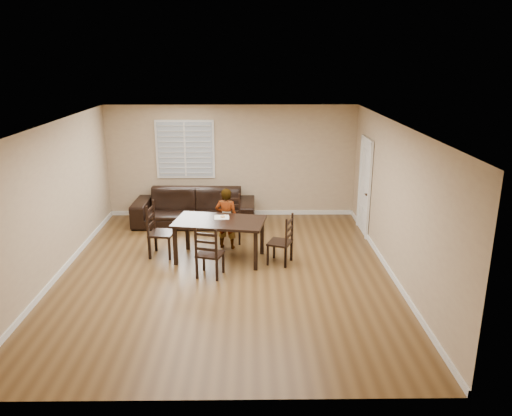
# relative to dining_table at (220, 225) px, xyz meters

# --- Properties ---
(ground) EXTENTS (7.00, 7.00, 0.00)m
(ground) POSITION_rel_dining_table_xyz_m (0.14, -0.66, -0.71)
(ground) COLOR brown
(ground) RESTS_ON ground
(room) EXTENTS (6.04, 7.04, 2.72)m
(room) POSITION_rel_dining_table_xyz_m (0.17, -0.49, 1.10)
(room) COLOR tan
(room) RESTS_ON ground
(dining_table) EXTENTS (1.83, 1.23, 0.79)m
(dining_table) POSITION_rel_dining_table_xyz_m (0.00, 0.00, 0.00)
(dining_table) COLOR black
(dining_table) RESTS_ON ground
(chair_near) EXTENTS (0.46, 0.43, 1.01)m
(chair_near) POSITION_rel_dining_table_xyz_m (0.16, 1.06, -0.25)
(chair_near) COLOR black
(chair_near) RESTS_ON ground
(chair_far) EXTENTS (0.53, 0.51, 0.97)m
(chair_far) POSITION_rel_dining_table_xyz_m (-0.16, -0.87, -0.27)
(chair_far) COLOR black
(chair_far) RESTS_ON ground
(chair_left) EXTENTS (0.50, 0.53, 1.08)m
(chair_left) POSITION_rel_dining_table_xyz_m (-1.28, 0.21, -0.22)
(chair_left) COLOR black
(chair_left) RESTS_ON ground
(chair_right) EXTENTS (0.53, 0.55, 0.96)m
(chair_right) POSITION_rel_dining_table_xyz_m (1.26, -0.24, -0.27)
(chair_right) COLOR black
(chair_right) RESTS_ON ground
(child) EXTENTS (0.52, 0.39, 1.27)m
(child) POSITION_rel_dining_table_xyz_m (0.11, 0.60, -0.07)
(child) COLOR gray
(child) RESTS_ON ground
(napkin) EXTENTS (0.30, 0.30, 0.00)m
(napkin) POSITION_rel_dining_table_xyz_m (0.03, 0.19, 0.09)
(napkin) COLOR beige
(napkin) RESTS_ON dining_table
(donut) EXTENTS (0.09, 0.09, 0.03)m
(donut) POSITION_rel_dining_table_xyz_m (0.05, 0.18, 0.11)
(donut) COLOR #CB8D48
(donut) RESTS_ON napkin
(sofa) EXTENTS (2.82, 1.17, 0.81)m
(sofa) POSITION_rel_dining_table_xyz_m (-0.71, 2.10, -0.30)
(sofa) COLOR black
(sofa) RESTS_ON ground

